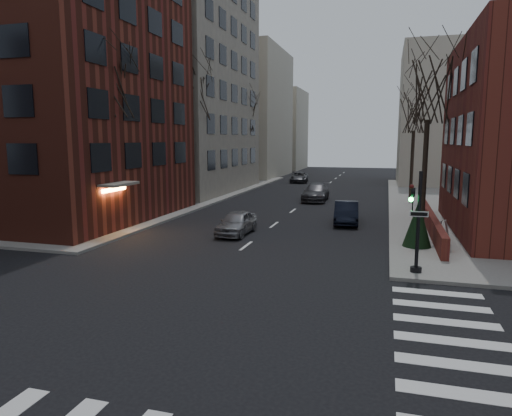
# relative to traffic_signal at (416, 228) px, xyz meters

# --- Properties ---
(ground) EXTENTS (160.00, 160.00, 0.00)m
(ground) POSITION_rel_traffic_signal_xyz_m (-7.94, -8.99, -1.91)
(ground) COLOR black
(ground) RESTS_ON ground
(sidewalk_far_left) EXTENTS (44.00, 44.00, 0.15)m
(sidewalk_far_left) POSITION_rel_traffic_signal_xyz_m (-36.94, 21.01, -1.83)
(sidewalk_far_left) COLOR gray
(sidewalk_far_left) RESTS_ON ground
(building_left_brick) EXTENTS (15.00, 15.00, 18.00)m
(building_left_brick) POSITION_rel_traffic_signal_xyz_m (-23.44, 7.51, 7.09)
(building_left_brick) COLOR maroon
(building_left_brick) RESTS_ON ground
(building_left_tan) EXTENTS (18.00, 18.00, 28.00)m
(building_left_tan) POSITION_rel_traffic_signal_xyz_m (-24.94, 25.01, 12.09)
(building_left_tan) COLOR gray
(building_left_tan) RESTS_ON ground
(low_wall_right) EXTENTS (0.35, 16.00, 1.00)m
(low_wall_right) POSITION_rel_traffic_signal_xyz_m (1.36, 10.01, -1.26)
(low_wall_right) COLOR #5E241B
(low_wall_right) RESTS_ON sidewalk_far_right
(building_distant_la) EXTENTS (14.00, 16.00, 18.00)m
(building_distant_la) POSITION_rel_traffic_signal_xyz_m (-22.94, 46.01, 7.09)
(building_distant_la) COLOR #B5AF99
(building_distant_la) RESTS_ON ground
(building_distant_ra) EXTENTS (14.00, 14.00, 16.00)m
(building_distant_ra) POSITION_rel_traffic_signal_xyz_m (7.06, 41.01, 6.09)
(building_distant_ra) COLOR #B5AF99
(building_distant_ra) RESTS_ON ground
(building_distant_lb) EXTENTS (10.00, 12.00, 14.00)m
(building_distant_lb) POSITION_rel_traffic_signal_xyz_m (-20.94, 63.01, 5.09)
(building_distant_lb) COLOR #B5AF99
(building_distant_lb) RESTS_ON ground
(traffic_signal) EXTENTS (0.76, 0.44, 4.00)m
(traffic_signal) POSITION_rel_traffic_signal_xyz_m (0.00, 0.00, 0.00)
(traffic_signal) COLOR black
(traffic_signal) RESTS_ON sidewalk_far_right
(tree_left_a) EXTENTS (4.18, 4.18, 10.26)m
(tree_left_a) POSITION_rel_traffic_signal_xyz_m (-16.74, 5.01, 6.56)
(tree_left_a) COLOR #2D231C
(tree_left_a) RESTS_ON sidewalk_far_left
(tree_left_b) EXTENTS (4.40, 4.40, 10.80)m
(tree_left_b) POSITION_rel_traffic_signal_xyz_m (-16.74, 17.01, 7.00)
(tree_left_b) COLOR #2D231C
(tree_left_b) RESTS_ON sidewalk_far_left
(tree_left_c) EXTENTS (3.96, 3.96, 9.72)m
(tree_left_c) POSITION_rel_traffic_signal_xyz_m (-16.74, 31.01, 6.12)
(tree_left_c) COLOR #2D231C
(tree_left_c) RESTS_ON sidewalk_far_left
(tree_right_a) EXTENTS (3.96, 3.96, 9.72)m
(tree_right_a) POSITION_rel_traffic_signal_xyz_m (0.86, 9.01, 6.12)
(tree_right_a) COLOR #2D231C
(tree_right_a) RESTS_ON sidewalk_far_right
(tree_right_b) EXTENTS (3.74, 3.74, 9.18)m
(tree_right_b) POSITION_rel_traffic_signal_xyz_m (0.86, 23.01, 5.68)
(tree_right_b) COLOR #2D231C
(tree_right_b) RESTS_ON sidewalk_far_right
(streetlamp_near) EXTENTS (0.36, 0.36, 6.28)m
(streetlamp_near) POSITION_rel_traffic_signal_xyz_m (-16.14, 13.01, 2.33)
(streetlamp_near) COLOR black
(streetlamp_near) RESTS_ON sidewalk_far_left
(streetlamp_far) EXTENTS (0.36, 0.36, 6.28)m
(streetlamp_far) POSITION_rel_traffic_signal_xyz_m (-16.14, 33.01, 2.33)
(streetlamp_far) COLOR black
(streetlamp_far) RESTS_ON sidewalk_far_left
(parked_sedan) EXTENTS (1.81, 4.35, 1.40)m
(parked_sedan) POSITION_rel_traffic_signal_xyz_m (-3.59, 10.75, -1.21)
(parked_sedan) COLOR black
(parked_sedan) RESTS_ON ground
(car_lane_silver) EXTENTS (1.63, 3.93, 1.33)m
(car_lane_silver) POSITION_rel_traffic_signal_xyz_m (-9.31, 5.64, -1.24)
(car_lane_silver) COLOR gray
(car_lane_silver) RESTS_ON ground
(car_lane_gray) EXTENTS (2.17, 5.11, 1.47)m
(car_lane_gray) POSITION_rel_traffic_signal_xyz_m (-7.14, 21.13, -1.17)
(car_lane_gray) COLOR #39393D
(car_lane_gray) RESTS_ON ground
(car_lane_far) EXTENTS (2.67, 4.84, 1.28)m
(car_lane_far) POSITION_rel_traffic_signal_xyz_m (-11.79, 38.01, -1.27)
(car_lane_far) COLOR #3F3F44
(car_lane_far) RESTS_ON ground
(sandwich_board) EXTENTS (0.53, 0.65, 0.90)m
(sandwich_board) POSITION_rel_traffic_signal_xyz_m (1.85, 7.49, -1.31)
(sandwich_board) COLOR white
(sandwich_board) RESTS_ON sidewalk_far_right
(evergreen_shrub) EXTENTS (1.64, 1.64, 2.28)m
(evergreen_shrub) POSITION_rel_traffic_signal_xyz_m (0.35, 4.65, -0.62)
(evergreen_shrub) COLOR black
(evergreen_shrub) RESTS_ON sidewalk_far_right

